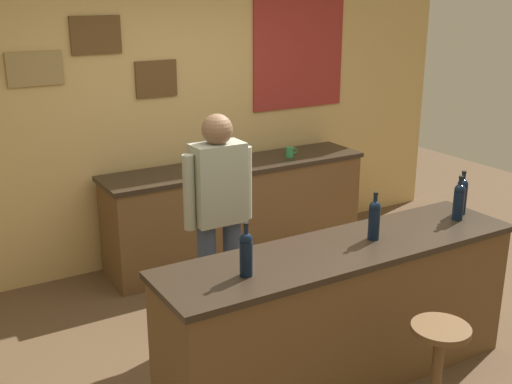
# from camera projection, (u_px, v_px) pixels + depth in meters

# --- Properties ---
(ground_plane) EXTENTS (10.00, 10.00, 0.00)m
(ground_plane) POSITION_uv_depth(u_px,v_px,m) (303.00, 349.00, 4.42)
(ground_plane) COLOR brown
(back_wall) EXTENTS (6.00, 0.09, 2.80)m
(back_wall) POSITION_uv_depth(u_px,v_px,m) (178.00, 104.00, 5.65)
(back_wall) COLOR tan
(back_wall) RESTS_ON ground_plane
(bar_counter) EXTENTS (2.39, 0.60, 0.92)m
(bar_counter) POSITION_uv_depth(u_px,v_px,m) (341.00, 314.00, 3.95)
(bar_counter) COLOR brown
(bar_counter) RESTS_ON ground_plane
(side_counter) EXTENTS (2.48, 0.56, 0.90)m
(side_counter) POSITION_uv_depth(u_px,v_px,m) (237.00, 211.00, 5.83)
(side_counter) COLOR brown
(side_counter) RESTS_ON ground_plane
(bartender) EXTENTS (0.52, 0.21, 1.62)m
(bartender) POSITION_uv_depth(u_px,v_px,m) (219.00, 212.00, 4.36)
(bartender) COLOR #384766
(bartender) RESTS_ON ground_plane
(bar_stool) EXTENTS (0.32, 0.32, 0.68)m
(bar_stool) POSITION_uv_depth(u_px,v_px,m) (438.00, 362.00, 3.45)
(bar_stool) COLOR brown
(bar_stool) RESTS_ON ground_plane
(wine_bottle_a) EXTENTS (0.07, 0.07, 0.31)m
(wine_bottle_a) POSITION_uv_depth(u_px,v_px,m) (246.00, 252.00, 3.39)
(wine_bottle_a) COLOR black
(wine_bottle_a) RESTS_ON bar_counter
(wine_bottle_b) EXTENTS (0.07, 0.07, 0.31)m
(wine_bottle_b) POSITION_uv_depth(u_px,v_px,m) (374.00, 218.00, 3.89)
(wine_bottle_b) COLOR black
(wine_bottle_b) RESTS_ON bar_counter
(wine_bottle_c) EXTENTS (0.07, 0.07, 0.31)m
(wine_bottle_c) POSITION_uv_depth(u_px,v_px,m) (459.00, 200.00, 4.22)
(wine_bottle_c) COLOR black
(wine_bottle_c) RESTS_ON bar_counter
(wine_bottle_d) EXTENTS (0.07, 0.07, 0.31)m
(wine_bottle_d) POSITION_uv_depth(u_px,v_px,m) (462.00, 195.00, 4.33)
(wine_bottle_d) COLOR black
(wine_bottle_d) RESTS_ON bar_counter
(wine_glass_a) EXTENTS (0.07, 0.07, 0.16)m
(wine_glass_a) POSITION_uv_depth(u_px,v_px,m) (195.00, 161.00, 5.36)
(wine_glass_a) COLOR silver
(wine_glass_a) RESTS_ON side_counter
(wine_glass_b) EXTENTS (0.07, 0.07, 0.16)m
(wine_glass_b) POSITION_uv_depth(u_px,v_px,m) (203.00, 158.00, 5.46)
(wine_glass_b) COLOR silver
(wine_glass_b) RESTS_ON side_counter
(wine_glass_c) EXTENTS (0.07, 0.07, 0.16)m
(wine_glass_c) POSITION_uv_depth(u_px,v_px,m) (233.00, 152.00, 5.67)
(wine_glass_c) COLOR silver
(wine_glass_c) RESTS_ON side_counter
(coffee_mug) EXTENTS (0.12, 0.08, 0.09)m
(coffee_mug) POSITION_uv_depth(u_px,v_px,m) (290.00, 152.00, 5.91)
(coffee_mug) COLOR #338C4C
(coffee_mug) RESTS_ON side_counter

